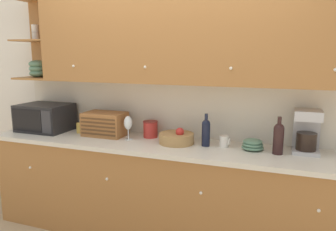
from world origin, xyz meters
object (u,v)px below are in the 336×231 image
at_px(bread_box, 105,124).
at_px(microwave, 45,117).
at_px(mug_blue_second, 224,141).
at_px(storage_canister, 150,129).
at_px(coffee_maker, 307,131).
at_px(wine_bottle, 278,137).
at_px(mug, 81,128).
at_px(bowl_stack_on_counter, 253,145).
at_px(fruit_basket, 177,138).
at_px(wine_glass, 128,124).
at_px(second_wine_bottle, 206,131).

bearing_deg(bread_box, microwave, -177.99).
bearing_deg(mug_blue_second, storage_canister, 173.03).
xyz_separation_m(storage_canister, coffee_maker, (1.39, -0.01, 0.10)).
bearing_deg(bread_box, wine_bottle, -1.94).
relative_size(mug, bowl_stack_on_counter, 0.57).
height_order(wine_bottle, coffee_maker, coffee_maker).
relative_size(mug, fruit_basket, 0.33).
height_order(storage_canister, wine_bottle, wine_bottle).
relative_size(storage_canister, wine_bottle, 0.52).
bearing_deg(fruit_basket, mug, 177.61).
height_order(bread_box, mug_blue_second, bread_box).
relative_size(microwave, mug, 4.94).
bearing_deg(storage_canister, mug, -173.94).
distance_m(mug, bread_box, 0.30).
bearing_deg(microwave, mug, 4.92).
bearing_deg(microwave, storage_canister, 5.66).
bearing_deg(wine_glass, fruit_basket, 3.81).
xyz_separation_m(mug, wine_glass, (0.58, -0.08, 0.10)).
bearing_deg(mug_blue_second, wine_glass, -175.92).
distance_m(mug, mug_blue_second, 1.48).
distance_m(bread_box, mug_blue_second, 1.19).
xyz_separation_m(fruit_basket, wine_bottle, (0.87, -0.02, 0.09)).
bearing_deg(mug, storage_canister, 6.06).
height_order(bread_box, coffee_maker, coffee_maker).
bearing_deg(coffee_maker, mug, -178.19).
relative_size(mug, bread_box, 0.26).
xyz_separation_m(wine_glass, wine_bottle, (1.34, 0.01, -0.01)).
bearing_deg(storage_canister, fruit_basket, -21.66).
height_order(microwave, fruit_basket, microwave).
distance_m(wine_glass, storage_canister, 0.23).
xyz_separation_m(mug, storage_canister, (0.74, 0.08, 0.03)).
bearing_deg(bowl_stack_on_counter, second_wine_bottle, -177.28).
xyz_separation_m(microwave, fruit_basket, (1.47, -0.01, -0.09)).
bearing_deg(storage_canister, mug_blue_second, -6.97).
bearing_deg(wine_glass, mug, 172.64).
bearing_deg(wine_glass, bread_box, 167.46).
xyz_separation_m(microwave, bowl_stack_on_counter, (2.14, 0.02, -0.09)).
distance_m(wine_glass, wine_bottle, 1.34).
bearing_deg(mug_blue_second, fruit_basket, -175.62).
bearing_deg(wine_glass, bowl_stack_on_counter, 2.94).
height_order(wine_glass, coffee_maker, coffee_maker).
height_order(microwave, bowl_stack_on_counter, microwave).
height_order(bread_box, fruit_basket, bread_box).
distance_m(microwave, fruit_basket, 1.47).
bearing_deg(microwave, wine_bottle, -0.74).
bearing_deg(microwave, second_wine_bottle, -0.01).
bearing_deg(bread_box, coffee_maker, 2.44).
distance_m(fruit_basket, wine_bottle, 0.88).
relative_size(storage_canister, mug_blue_second, 1.64).
bearing_deg(second_wine_bottle, mug_blue_second, 8.74).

